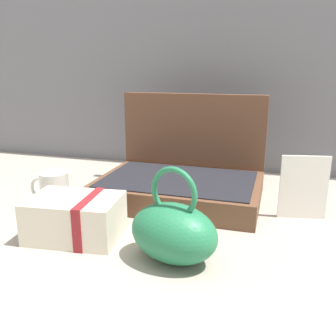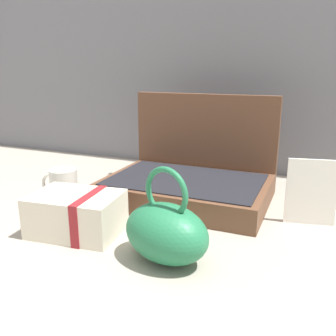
% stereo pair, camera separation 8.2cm
% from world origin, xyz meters
% --- Properties ---
extents(ground_plane, '(6.00, 6.00, 0.00)m').
position_xyz_m(ground_plane, '(0.00, 0.00, 0.00)').
color(ground_plane, '#9E9384').
extents(open_suitcase, '(0.45, 0.33, 0.29)m').
position_xyz_m(open_suitcase, '(-0.06, 0.22, 0.06)').
color(open_suitcase, brown).
rests_on(open_suitcase, ground_plane).
extents(teal_pouch_handbag, '(0.21, 0.17, 0.19)m').
position_xyz_m(teal_pouch_handbag, '(0.02, -0.15, 0.06)').
color(teal_pouch_handbag, '#237247').
rests_on(teal_pouch_handbag, ground_plane).
extents(cream_toiletry_bag, '(0.21, 0.16, 0.10)m').
position_xyz_m(cream_toiletry_bag, '(-0.21, -0.11, 0.05)').
color(cream_toiletry_bag, beige).
rests_on(cream_toiletry_bag, ground_plane).
extents(coffee_mug, '(0.12, 0.08, 0.10)m').
position_xyz_m(coffee_mug, '(-0.37, 0.03, 0.05)').
color(coffee_mug, silver).
rests_on(coffee_mug, ground_plane).
extents(info_card_left, '(0.12, 0.03, 0.16)m').
position_xyz_m(info_card_left, '(0.28, 0.15, 0.08)').
color(info_card_left, white).
rests_on(info_card_left, ground_plane).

